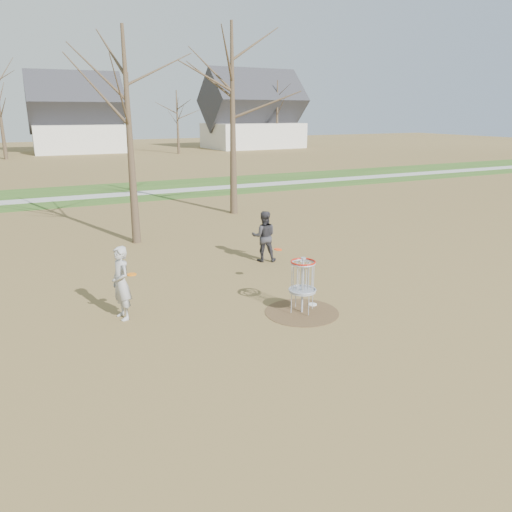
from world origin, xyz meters
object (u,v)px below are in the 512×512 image
at_px(player_throwing, 264,236).
at_px(disc_golf_basket, 303,277).
at_px(player_standing, 121,283).
at_px(disc_grounded, 312,304).

xyz_separation_m(player_throwing, disc_golf_basket, (-1.16, -4.28, 0.09)).
bearing_deg(player_throwing, disc_golf_basket, 98.53).
bearing_deg(player_throwing, player_standing, 51.70).
relative_size(player_standing, player_throwing, 1.06).
height_order(player_throwing, disc_grounded, player_throwing).
distance_m(player_standing, player_throwing, 5.79).
relative_size(player_standing, disc_golf_basket, 1.29).
bearing_deg(player_standing, disc_golf_basket, 57.11).
distance_m(player_throwing, disc_golf_basket, 4.44).
bearing_deg(disc_grounded, player_throwing, 80.43).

